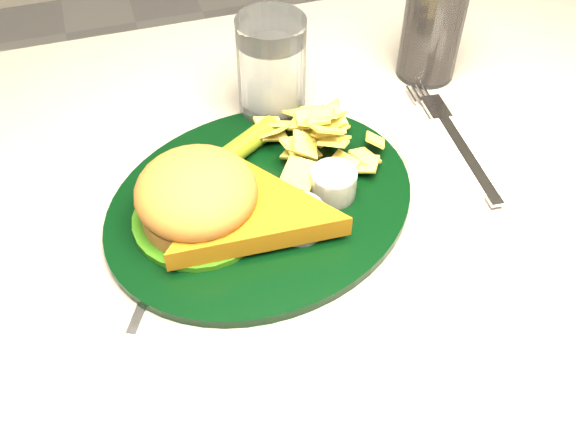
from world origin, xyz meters
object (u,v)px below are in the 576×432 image
at_px(table, 264,391).
at_px(water_glass, 272,69).
at_px(cola_glass, 433,26).
at_px(fork_napkin, 464,153).
at_px(dinner_plate, 261,179).

relative_size(table, water_glass, 9.56).
distance_m(cola_glass, fork_napkin, 0.18).
bearing_deg(cola_glass, table, -147.05).
height_order(water_glass, cola_glass, cola_glass).
relative_size(water_glass, fork_napkin, 0.66).
xyz_separation_m(dinner_plate, water_glass, (0.06, 0.15, 0.02)).
relative_size(dinner_plate, cola_glass, 2.46).
distance_m(table, fork_napkin, 0.46).
bearing_deg(water_glass, dinner_plate, -110.65).
height_order(dinner_plate, fork_napkin, dinner_plate).
xyz_separation_m(dinner_plate, cola_glass, (0.27, 0.17, 0.03)).
bearing_deg(table, water_glass, 67.12).
bearing_deg(fork_napkin, dinner_plate, -174.54).
xyz_separation_m(water_glass, fork_napkin, (0.18, -0.14, -0.06)).
distance_m(dinner_plate, cola_glass, 0.32).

